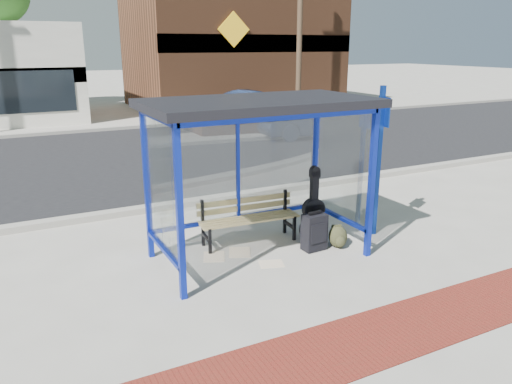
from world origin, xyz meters
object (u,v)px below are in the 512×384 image
bench (248,216)px  parked_car (256,106)px  backpack (338,237)px  suitcase (314,232)px  fire_hydrant (313,104)px  guitar_bag (313,216)px

bench → parked_car: size_ratio=0.43×
backpack → suitcase: bearing=-176.5°
bench → suitcase: 1.13m
bench → fire_hydrant: size_ratio=2.34×
backpack → fire_hydrant: fire_hydrant is taller
parked_car → suitcase: bearing=157.8°
bench → fire_hydrant: (10.03, 13.25, -0.05)m
guitar_bag → backpack: bearing=-51.8°
guitar_bag → backpack: size_ratio=3.29×
bench → suitcase: bearing=-41.1°
guitar_bag → fire_hydrant: bearing=64.3°
suitcase → parked_car: parked_car is taller
bench → guitar_bag: bearing=-22.9°
guitar_bag → parked_car: bearing=74.4°
fire_hydrant → bench: bearing=-127.1°
parked_car → fire_hydrant: 3.82m
parked_car → fire_hydrant: size_ratio=5.46×
guitar_bag → suitcase: guitar_bag is taller
backpack → fire_hydrant: bearing=74.0°
guitar_bag → parked_car: (5.43, 12.60, 0.20)m
guitar_bag → parked_car: parked_car is taller
suitcase → parked_car: size_ratio=0.16×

